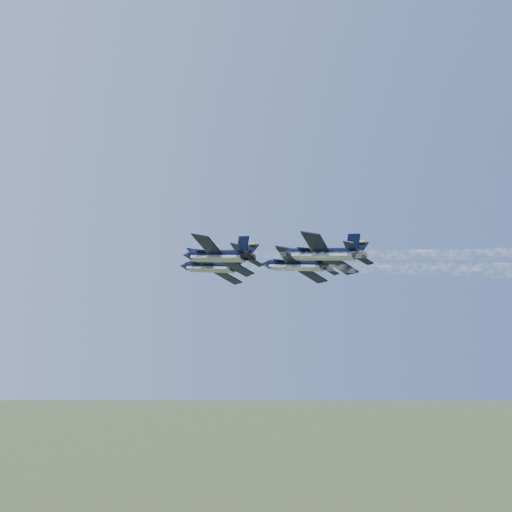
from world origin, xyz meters
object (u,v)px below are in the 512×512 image
jet_right (295,265)px  jet_slot (322,254)px  jet_lead (210,267)px  jet_left (217,256)px

jet_right → jet_slot: bearing=-122.5°
jet_lead → jet_slot: bearing=-87.6°
jet_left → jet_slot: bearing=-53.3°
jet_right → jet_slot: same height
jet_lead → jet_slot: same height
jet_right → jet_left: bearing=176.0°
jet_lead → jet_slot: size_ratio=1.00×
jet_lead → jet_left: bearing=-127.4°
jet_right → jet_lead: bearing=124.4°
jet_right → jet_slot: size_ratio=1.00×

